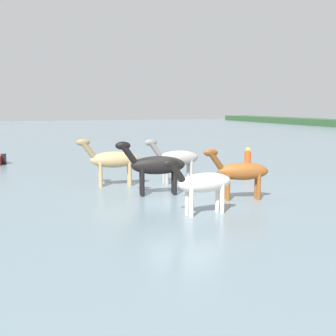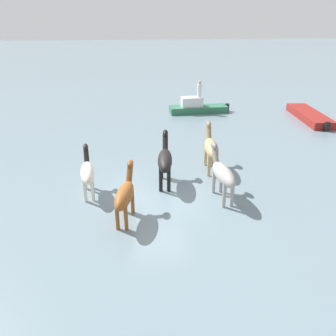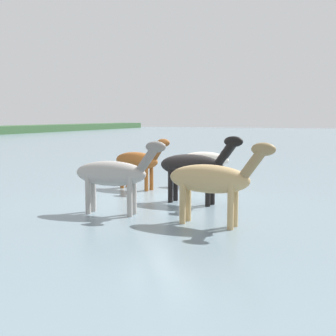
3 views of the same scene
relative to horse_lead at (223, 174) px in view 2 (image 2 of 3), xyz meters
name	(u,v)px [view 2 (image 2 of 3)]	position (x,y,z in m)	size (l,w,h in m)	color
ground_plane	(157,194)	(2.55, -0.60, -1.09)	(188.20, 188.20, 0.00)	slate
horse_lead	(223,174)	(0.00, 0.00, 0.00)	(0.80, 2.57, 1.98)	#9E9993
horse_mid_herd	(87,172)	(5.34, -0.94, -0.10)	(0.74, 2.34, 1.81)	silver
horse_gray_outer	(165,160)	(2.13, -1.53, 0.04)	(0.84, 2.67, 2.06)	black
horse_dun_straggler	(211,148)	(-0.16, -2.77, 0.03)	(0.77, 2.63, 2.03)	tan
horse_chestnut_trailing	(125,194)	(3.82, 1.16, -0.07)	(0.93, 2.41, 1.86)	brown
boat_tender_starboard	(197,108)	(-1.47, -13.05, -0.78)	(4.58, 1.42, 1.33)	#2D6B4C
boat_launch_far	(309,117)	(-9.04, -10.38, -0.91)	(1.88, 5.49, 0.76)	maroon
person_watcher_seated	(199,90)	(-1.58, -13.00, 0.64)	(0.32, 0.32, 1.19)	silver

